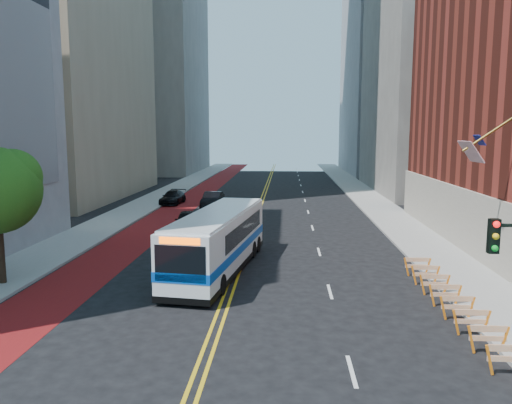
{
  "coord_description": "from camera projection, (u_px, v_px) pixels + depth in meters",
  "views": [
    {
      "loc": [
        2.66,
        -17.12,
        7.55
      ],
      "look_at": [
        1.14,
        8.0,
        4.01
      ],
      "focal_mm": 35.0,
      "sensor_mm": 36.0,
      "label": 1
    }
  ],
  "objects": [
    {
      "name": "lane_dashes",
      "position": [
        305.0,
        200.0,
        55.41
      ],
      "size": [
        0.14,
        98.2,
        0.01
      ],
      "color": "silver",
      "rests_on": "ground"
    },
    {
      "name": "midrise_right_far",
      "position": [
        405.0,
        21.0,
        89.98
      ],
      "size": [
        20.0,
        28.0,
        55.0
      ],
      "primitive_type": "cube",
      "color": "gray",
      "rests_on": "ground"
    },
    {
      "name": "midrise_right_near",
      "position": [
        452.0,
        30.0,
        61.43
      ],
      "size": [
        18.0,
        26.0,
        40.0
      ],
      "primitive_type": "cube",
      "color": "slate",
      "rests_on": "ground"
    },
    {
      "name": "center_line_outer",
      "position": [
        260.0,
        211.0,
        47.77
      ],
      "size": [
        0.14,
        140.0,
        0.01
      ],
      "primitive_type": "cube",
      "color": "gold",
      "rests_on": "ground"
    },
    {
      "name": "construction_barriers",
      "position": [
        451.0,
        298.0,
        20.85
      ],
      "size": [
        1.42,
        10.91,
        1.0
      ],
      "color": "orange",
      "rests_on": "ground"
    },
    {
      "name": "center_line_inner",
      "position": [
        256.0,
        211.0,
        47.8
      ],
      "size": [
        0.14,
        140.0,
        0.01
      ],
      "primitive_type": "cube",
      "color": "gold",
      "rests_on": "ground"
    },
    {
      "name": "ground",
      "position": [
        211.0,
        341.0,
        18.13
      ],
      "size": [
        160.0,
        160.0,
        0.0
      ],
      "primitive_type": "plane",
      "color": "black",
      "rests_on": "ground"
    },
    {
      "name": "sidewalk_right",
      "position": [
        385.0,
        212.0,
        47.06
      ],
      "size": [
        4.0,
        140.0,
        0.15
      ],
      "primitive_type": "cube",
      "color": "gray",
      "rests_on": "ground"
    },
    {
      "name": "car_b",
      "position": [
        213.0,
        200.0,
        49.83
      ],
      "size": [
        1.86,
        4.93,
        1.61
      ],
      "primitive_type": "imported",
      "rotation": [
        0.0,
        0.0,
        -0.03
      ],
      "color": "black",
      "rests_on": "ground"
    },
    {
      "name": "sidewalk_left",
      "position": [
        135.0,
        210.0,
        48.49
      ],
      "size": [
        4.0,
        140.0,
        0.15
      ],
      "primitive_type": "cube",
      "color": "gray",
      "rests_on": "ground"
    },
    {
      "name": "car_a",
      "position": [
        188.0,
        221.0,
        38.32
      ],
      "size": [
        2.25,
        4.65,
        1.53
      ],
      "primitive_type": "imported",
      "rotation": [
        0.0,
        0.0,
        0.1
      ],
      "color": "black",
      "rests_on": "ground"
    },
    {
      "name": "bus_lane_paint",
      "position": [
        174.0,
        211.0,
        48.27
      ],
      "size": [
        3.6,
        140.0,
        0.01
      ],
      "primitive_type": "cube",
      "color": "maroon",
      "rests_on": "ground"
    },
    {
      "name": "car_c",
      "position": [
        173.0,
        197.0,
        52.78
      ],
      "size": [
        2.23,
        4.88,
        1.38
      ],
      "primitive_type": "imported",
      "rotation": [
        0.0,
        0.0,
        -0.06
      ],
      "color": "black",
      "rests_on": "ground"
    },
    {
      "name": "transit_bus",
      "position": [
        219.0,
        240.0,
        27.12
      ],
      "size": [
        4.27,
        12.27,
        3.3
      ],
      "rotation": [
        0.0,
        0.0,
        -0.14
      ],
      "color": "silver",
      "rests_on": "ground"
    }
  ]
}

